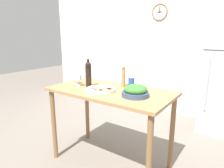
# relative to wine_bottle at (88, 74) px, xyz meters

# --- Properties ---
(ground_plane) EXTENTS (14.00, 14.00, 0.00)m
(ground_plane) POSITION_rel_wine_bottle_xyz_m (0.29, 0.03, -1.10)
(ground_plane) COLOR slate
(wall_back) EXTENTS (6.40, 0.08, 2.60)m
(wall_back) POSITION_rel_wine_bottle_xyz_m (0.29, 2.18, 0.20)
(wall_back) COLOR silver
(wall_back) RESTS_ON ground_plane
(prep_counter) EXTENTS (1.42, 0.75, 0.94)m
(prep_counter) POSITION_rel_wine_bottle_xyz_m (0.29, 0.03, -0.29)
(prep_counter) COLOR #A87A4C
(prep_counter) RESTS_ON ground_plane
(wine_bottle) EXTENTS (0.07, 0.07, 0.34)m
(wine_bottle) POSITION_rel_wine_bottle_xyz_m (0.00, 0.00, 0.00)
(wine_bottle) COLOR black
(wine_bottle) RESTS_ON prep_counter
(wine_glass_near) EXTENTS (0.08, 0.08, 0.14)m
(wine_glass_near) POSITION_rel_wine_bottle_xyz_m (-0.12, -0.05, -0.05)
(wine_glass_near) COLOR silver
(wine_glass_near) RESTS_ON prep_counter
(wine_glass_far) EXTENTS (0.08, 0.08, 0.14)m
(wine_glass_far) POSITION_rel_wine_bottle_xyz_m (-0.23, 0.00, -0.05)
(wine_glass_far) COLOR silver
(wine_glass_far) RESTS_ON prep_counter
(pepper_mill) EXTENTS (0.05, 0.05, 0.25)m
(pepper_mill) POSITION_rel_wine_bottle_xyz_m (0.35, 0.24, -0.04)
(pepper_mill) COLOR #AD7F51
(pepper_mill) RESTS_ON prep_counter
(salad_bowl) EXTENTS (0.28, 0.28, 0.12)m
(salad_bowl) POSITION_rel_wine_bottle_xyz_m (0.65, -0.03, -0.11)
(salad_bowl) COLOR #384C6B
(salad_bowl) RESTS_ON prep_counter
(homemade_pizza) EXTENTS (0.35, 0.35, 0.03)m
(homemade_pizza) POSITION_rel_wine_bottle_xyz_m (0.24, -0.08, -0.14)
(homemade_pizza) COLOR beige
(homemade_pizza) RESTS_ON prep_counter
(salt_canister) EXTENTS (0.07, 0.07, 0.13)m
(salt_canister) POSITION_rel_wine_bottle_xyz_m (0.44, 0.27, -0.09)
(salt_canister) COLOR #284CA3
(salt_canister) RESTS_ON prep_counter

